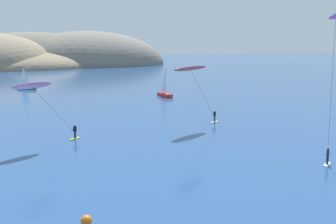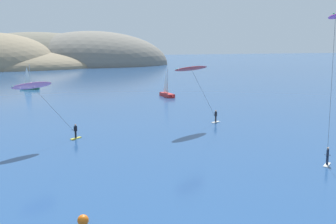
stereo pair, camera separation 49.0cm
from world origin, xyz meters
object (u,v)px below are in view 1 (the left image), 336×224
(kitesurfer_pink, at_px, (36,91))
(kitesurfer_red, at_px, (192,72))
(sailboat_far, at_px, (27,86))
(kitesurfer_magenta, at_px, (335,32))
(sailboat_near, at_px, (165,94))
(marker_buoy, at_px, (86,221))

(kitesurfer_pink, bearing_deg, kitesurfer_red, 11.20)
(sailboat_far, relative_size, kitesurfer_magenta, 0.42)
(sailboat_near, relative_size, marker_buoy, 8.49)
(kitesurfer_magenta, relative_size, marker_buoy, 19.17)
(kitesurfer_pink, bearing_deg, kitesurfer_magenta, -35.40)
(kitesurfer_red, bearing_deg, sailboat_far, 110.16)
(kitesurfer_red, bearing_deg, sailboat_near, 77.67)
(kitesurfer_red, relative_size, kitesurfer_pink, 1.15)
(sailboat_near, xyz_separation_m, kitesurfer_magenta, (-2.23, -50.51, 11.29))
(sailboat_far, xyz_separation_m, kitesurfer_red, (19.50, -53.12, 6.64))
(kitesurfer_magenta, relative_size, kitesurfer_pink, 1.78)
(sailboat_far, relative_size, kitesurfer_red, 0.65)
(kitesurfer_magenta, height_order, marker_buoy, kitesurfer_magenta)
(sailboat_near, xyz_separation_m, kitesurfer_pink, (-25.66, -33.87, 5.43))
(sailboat_near, distance_m, marker_buoy, 59.81)
(sailboat_near, distance_m, kitesurfer_pink, 42.84)
(sailboat_far, bearing_deg, kitesurfer_pink, -89.58)
(kitesurfer_red, bearing_deg, marker_buoy, -124.56)
(sailboat_near, bearing_deg, kitesurfer_pink, -127.15)
(kitesurfer_red, distance_m, marker_buoy, 30.93)
(kitesurfer_magenta, height_order, kitesurfer_pink, kitesurfer_magenta)
(kitesurfer_red, distance_m, kitesurfer_magenta, 21.39)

